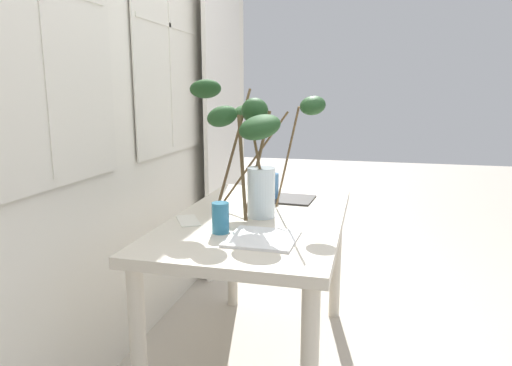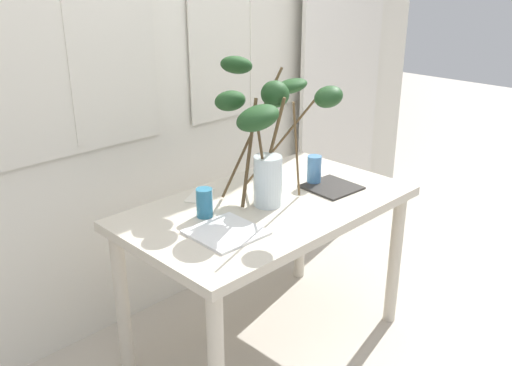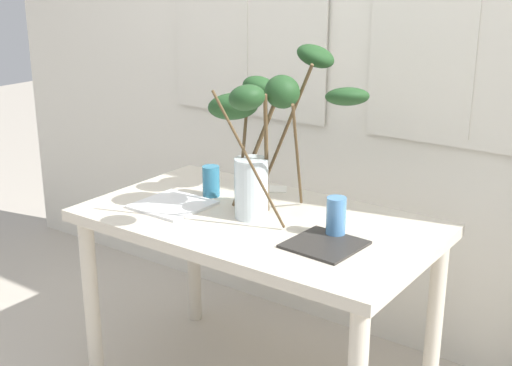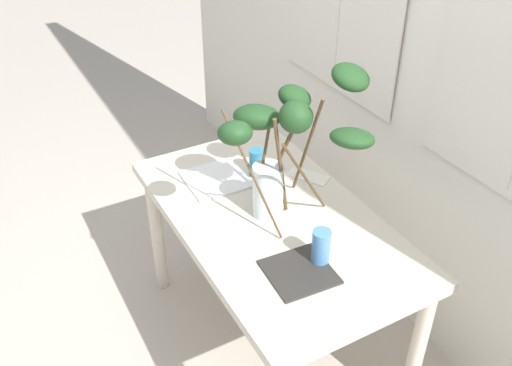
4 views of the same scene
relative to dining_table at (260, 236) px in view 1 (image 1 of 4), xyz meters
name	(u,v)px [view 1 (image 1 of 4)]	position (x,y,z in m)	size (l,w,h in m)	color
ground	(259,364)	(0.00, 0.00, -0.66)	(14.00, 14.00, 0.00)	#B7AD9E
back_wall_with_windows	(108,55)	(0.00, 0.73, 0.83)	(4.35, 0.14, 2.95)	silver
curtain_sheer_side	(224,121)	(1.27, 0.58, 0.45)	(0.78, 0.03, 2.21)	silver
dining_table	(260,236)	(0.00, 0.00, 0.00)	(1.31, 0.75, 0.76)	beige
vase_with_branches	(252,137)	(0.02, 0.04, 0.46)	(0.59, 0.68, 0.64)	silver
drinking_glass_blue_left	(221,218)	(-0.29, 0.09, 0.16)	(0.07, 0.07, 0.12)	teal
drinking_glass_blue_right	(272,187)	(0.33, 0.01, 0.17)	(0.07, 0.07, 0.14)	#4C84BC
plate_square_left	(262,238)	(-0.34, -0.09, 0.10)	(0.26, 0.26, 0.01)	white
plate_square_right	(291,199)	(0.34, -0.09, 0.10)	(0.23, 0.23, 0.01)	#2D2B28
napkin_folded	(188,221)	(-0.17, 0.28, 0.10)	(0.18, 0.08, 0.00)	silver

